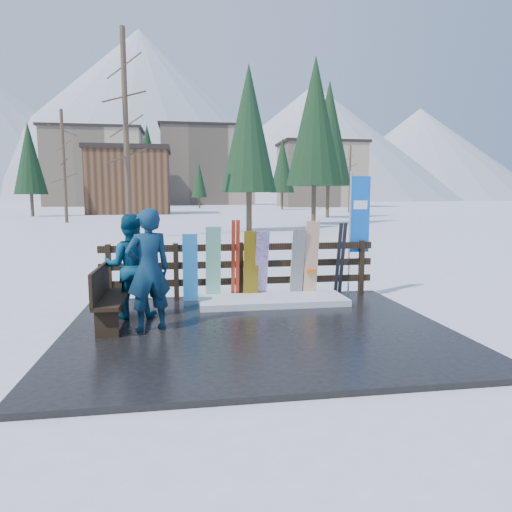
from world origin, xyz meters
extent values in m
plane|color=white|center=(0.00, 0.00, 0.00)|extent=(700.00, 700.00, 0.00)
cube|color=black|center=(0.00, 0.00, 0.04)|extent=(6.00, 5.00, 0.08)
cube|color=black|center=(-2.60, 2.20, 0.66)|extent=(0.10, 0.10, 1.15)
cube|color=black|center=(-1.30, 2.20, 0.66)|extent=(0.10, 0.10, 1.15)
cube|color=black|center=(0.00, 2.20, 0.66)|extent=(0.10, 0.10, 1.15)
cube|color=black|center=(1.30, 2.20, 0.66)|extent=(0.10, 0.10, 1.15)
cube|color=black|center=(2.60, 2.20, 0.66)|extent=(0.10, 0.10, 1.15)
cube|color=black|center=(0.00, 2.20, 0.43)|extent=(5.60, 0.05, 0.14)
cube|color=black|center=(0.00, 2.20, 0.78)|extent=(5.60, 0.05, 0.14)
cube|color=black|center=(0.00, 2.20, 1.13)|extent=(5.60, 0.05, 0.14)
cube|color=white|center=(0.56, 1.60, 0.14)|extent=(2.85, 1.00, 0.12)
cube|color=black|center=(-2.28, 0.43, 0.53)|extent=(0.40, 1.50, 0.06)
cube|color=black|center=(-2.28, -0.17, 0.30)|extent=(0.34, 0.06, 0.45)
cube|color=black|center=(-2.28, 1.03, 0.30)|extent=(0.34, 0.06, 0.45)
cube|color=black|center=(-2.46, 0.43, 0.80)|extent=(0.05, 1.50, 0.50)
cube|color=#2F93E8|center=(-1.02, 1.98, 0.76)|extent=(0.29, 0.24, 1.36)
cube|color=white|center=(-0.57, 1.98, 0.83)|extent=(0.29, 0.36, 1.50)
cube|color=#D69F05|center=(0.19, 1.98, 0.78)|extent=(0.30, 0.22, 1.40)
cube|color=white|center=(0.40, 1.98, 0.78)|extent=(0.26, 0.39, 1.41)
cube|color=black|center=(1.14, 1.98, 0.80)|extent=(0.27, 0.31, 1.43)
cube|color=silver|center=(1.43, 1.98, 0.87)|extent=(0.28, 0.25, 1.59)
cube|color=#A92A14|center=(-0.17, 2.05, 0.89)|extent=(0.08, 0.24, 1.62)
cube|color=#A92A14|center=(-0.08, 2.05, 0.89)|extent=(0.07, 0.24, 1.62)
cube|color=black|center=(2.03, 2.05, 0.85)|extent=(0.08, 0.31, 1.54)
cube|color=black|center=(2.12, 2.05, 0.85)|extent=(0.08, 0.31, 1.54)
cylinder|color=silver|center=(2.34, 2.25, 1.38)|extent=(0.04, 0.04, 2.60)
cube|color=blue|center=(2.56, 2.25, 1.78)|extent=(0.42, 0.02, 1.60)
imported|color=navy|center=(-1.68, 0.17, 1.03)|extent=(0.81, 0.66, 1.90)
imported|color=navy|center=(-2.05, 1.00, 0.97)|extent=(0.87, 0.67, 1.78)
cube|color=tan|center=(-22.00, 110.00, 9.00)|extent=(22.00, 14.00, 18.00)
cube|color=black|center=(-22.00, 110.00, 18.30)|extent=(23.10, 14.70, 0.60)
cube|color=gray|center=(6.00, 130.00, 11.00)|extent=(26.00, 16.00, 22.00)
cube|color=black|center=(6.00, 130.00, 22.30)|extent=(27.30, 16.80, 0.60)
cube|color=tan|center=(30.00, 95.00, 7.00)|extent=(18.00, 12.00, 14.00)
cube|color=black|center=(30.00, 95.00, 14.30)|extent=(18.90, 12.60, 0.60)
cube|color=brown|center=(-8.00, 55.00, 4.00)|extent=(10.00, 8.00, 8.00)
cube|color=black|center=(-8.00, 55.00, 8.30)|extent=(10.50, 8.40, 0.60)
cylinder|color=#382B1E|center=(-4.00, 18.00, 5.35)|extent=(0.28, 0.28, 10.70)
cone|color=black|center=(3.00, 22.00, 4.93)|extent=(3.55, 3.55, 9.86)
cone|color=black|center=(9.00, 28.00, 6.11)|extent=(4.40, 4.40, 12.22)
cylinder|color=#382B1E|center=(-11.00, 34.00, 4.69)|extent=(0.28, 0.28, 9.39)
cone|color=black|center=(14.00, 40.00, 6.72)|extent=(4.84, 4.84, 13.45)
cone|color=black|center=(-18.00, 48.00, 4.96)|extent=(3.57, 3.57, 9.92)
cylinder|color=#382B1E|center=(22.00, 55.00, 4.68)|extent=(0.28, 0.28, 9.36)
cone|color=black|center=(-6.00, 60.00, 5.85)|extent=(4.21, 4.21, 11.70)
cone|color=black|center=(16.00, 72.00, 5.92)|extent=(4.27, 4.27, 11.85)
cone|color=black|center=(2.00, 85.00, 4.31)|extent=(3.10, 3.10, 8.62)
cone|color=white|center=(-30.00, 340.00, 60.00)|extent=(260.00, 260.00, 120.00)
cone|color=white|center=(90.00, 310.00, 40.00)|extent=(200.00, 200.00, 80.00)
cone|color=white|center=(180.00, 330.00, 35.00)|extent=(180.00, 180.00, 70.00)
camera|label=1|loc=(-1.13, -6.95, 2.14)|focal=32.00mm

